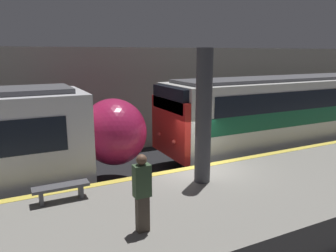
{
  "coord_description": "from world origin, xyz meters",
  "views": [
    {
      "loc": [
        -5.81,
        -9.56,
        4.98
      ],
      "look_at": [
        -0.62,
        0.82,
        2.37
      ],
      "focal_mm": 35.0,
      "sensor_mm": 36.0,
      "label": 1
    }
  ],
  "objects_px": {
    "platform_bench": "(61,189)",
    "support_pillar_near": "(203,117)",
    "train_boxy": "(334,109)",
    "person_waiting": "(142,191)"
  },
  "relations": [
    {
      "from": "platform_bench",
      "to": "support_pillar_near",
      "type": "bearing_deg",
      "value": -7.36
    },
    {
      "from": "support_pillar_near",
      "to": "train_boxy",
      "type": "xyz_separation_m",
      "value": [
        10.59,
        3.39,
        -1.08
      ]
    },
    {
      "from": "support_pillar_near",
      "to": "person_waiting",
      "type": "bearing_deg",
      "value": -145.78
    },
    {
      "from": "train_boxy",
      "to": "platform_bench",
      "type": "relative_size",
      "value": 13.59
    },
    {
      "from": "train_boxy",
      "to": "platform_bench",
      "type": "height_order",
      "value": "train_boxy"
    },
    {
      "from": "support_pillar_near",
      "to": "person_waiting",
      "type": "relative_size",
      "value": 2.26
    },
    {
      "from": "support_pillar_near",
      "to": "train_boxy",
      "type": "distance_m",
      "value": 11.17
    },
    {
      "from": "support_pillar_near",
      "to": "platform_bench",
      "type": "distance_m",
      "value": 4.57
    },
    {
      "from": "support_pillar_near",
      "to": "train_boxy",
      "type": "relative_size",
      "value": 0.2
    },
    {
      "from": "person_waiting",
      "to": "platform_bench",
      "type": "bearing_deg",
      "value": 119.78
    }
  ]
}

